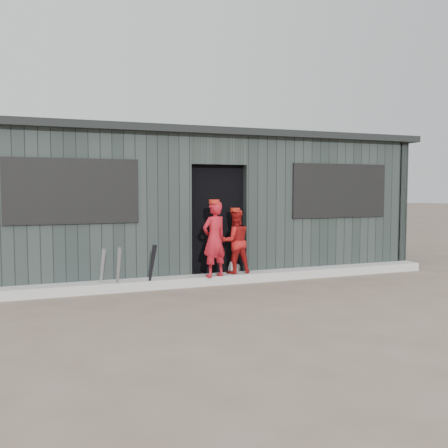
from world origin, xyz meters
name	(u,v)px	position (x,y,z in m)	size (l,w,h in m)	color
ground	(272,307)	(0.00, 0.00, 0.00)	(80.00, 80.00, 0.00)	brown
curb	(224,279)	(0.00, 1.82, 0.07)	(8.00, 0.36, 0.15)	#ABAAA5
bat_left	(102,271)	(-2.02, 1.72, 0.35)	(0.07, 0.07, 0.70)	#919299
bat_mid	(118,270)	(-1.79, 1.61, 0.36)	(0.07, 0.07, 0.73)	gray
bat_right	(152,268)	(-1.27, 1.63, 0.36)	(0.07, 0.07, 0.73)	black
player_red_left	(214,239)	(-0.23, 1.66, 0.77)	(0.45, 0.30, 1.24)	#AF1521
player_red_right	(235,241)	(0.22, 1.86, 0.69)	(0.53, 0.41, 1.09)	#A41514
player_grey_back	(232,242)	(0.36, 2.31, 0.63)	(0.61, 0.40, 1.26)	#B3B3B3
dugout	(193,204)	(0.00, 3.50, 1.29)	(8.30, 3.30, 2.62)	black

